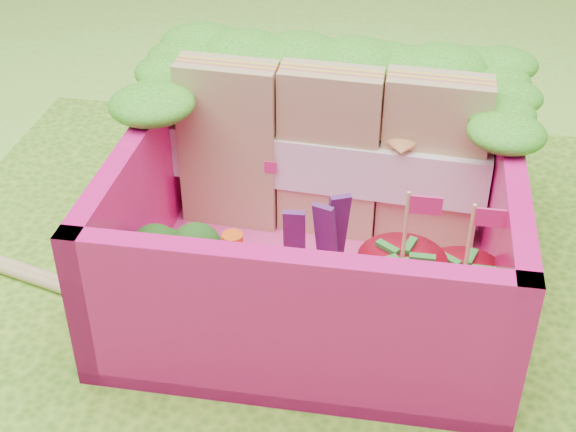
# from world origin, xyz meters

# --- Properties ---
(ground) EXTENTS (14.00, 14.00, 0.00)m
(ground) POSITION_xyz_m (0.00, 0.00, 0.00)
(ground) COLOR #83D53C
(ground) RESTS_ON ground
(placemat) EXTENTS (2.60, 2.60, 0.03)m
(placemat) POSITION_xyz_m (0.00, 0.00, 0.01)
(placemat) COLOR #4D8D1F
(placemat) RESTS_ON ground
(bento_floor) EXTENTS (1.30, 1.30, 0.05)m
(bento_floor) POSITION_xyz_m (0.22, 0.06, 0.06)
(bento_floor) COLOR #FF41A0
(bento_floor) RESTS_ON placemat
(bento_box) EXTENTS (1.30, 1.30, 0.55)m
(bento_box) POSITION_xyz_m (0.22, 0.06, 0.31)
(bento_box) COLOR #E31378
(bento_box) RESTS_ON placemat
(lettuce_ruffle) EXTENTS (1.43, 0.83, 0.11)m
(lettuce_ruffle) POSITION_xyz_m (0.22, 0.55, 0.64)
(lettuce_ruffle) COLOR #207F17
(lettuce_ruffle) RESTS_ON bento_box
(sandwich_stack) EXTENTS (1.17, 0.24, 0.64)m
(sandwich_stack) POSITION_xyz_m (0.22, 0.31, 0.39)
(sandwich_stack) COLOR tan
(sandwich_stack) RESTS_ON bento_floor
(broccoli) EXTENTS (0.30, 0.30, 0.25)m
(broccoli) POSITION_xyz_m (-0.21, -0.19, 0.25)
(broccoli) COLOR #569246
(broccoli) RESTS_ON bento_floor
(carrot_sticks) EXTENTS (0.10, 0.18, 0.29)m
(carrot_sticks) POSITION_xyz_m (-0.04, -0.26, 0.22)
(carrot_sticks) COLOR #FF5F15
(carrot_sticks) RESTS_ON bento_floor
(purple_wedges) EXTENTS (0.19, 0.15, 0.38)m
(purple_wedges) POSITION_xyz_m (0.24, -0.08, 0.27)
(purple_wedges) COLOR #561B60
(purple_wedges) RESTS_ON bento_floor
(strawberry_left) EXTENTS (0.28, 0.28, 0.52)m
(strawberry_left) POSITION_xyz_m (0.51, -0.22, 0.22)
(strawberry_left) COLOR red
(strawberry_left) RESTS_ON bento_floor
(strawberry_right) EXTENTS (0.25, 0.25, 0.49)m
(strawberry_right) POSITION_xyz_m (0.70, -0.22, 0.21)
(strawberry_right) COLOR red
(strawberry_right) RESTS_ON bento_floor
(snap_peas) EXTENTS (0.57, 0.54, 0.05)m
(snap_peas) POSITION_xyz_m (0.62, -0.16, 0.11)
(snap_peas) COLOR #59BF3C
(snap_peas) RESTS_ON bento_floor
(chopsticks) EXTENTS (2.41, 0.71, 0.04)m
(chopsticks) POSITION_xyz_m (-0.93, -0.10, 0.05)
(chopsticks) COLOR #DCB379
(chopsticks) RESTS_ON placemat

